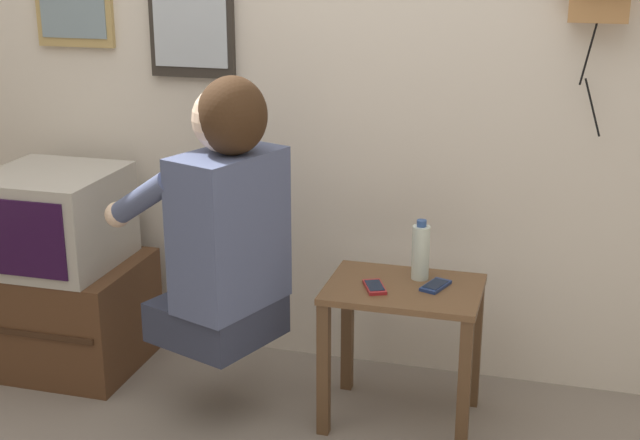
# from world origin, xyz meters

# --- Properties ---
(wall_back) EXTENTS (6.80, 0.05, 2.55)m
(wall_back) POSITION_xyz_m (0.00, 1.07, 1.27)
(wall_back) COLOR beige
(wall_back) RESTS_ON ground_plane
(side_table) EXTENTS (0.52, 0.38, 0.50)m
(side_table) POSITION_xyz_m (0.45, 0.64, 0.39)
(side_table) COLOR brown
(side_table) RESTS_ON ground_plane
(person) EXTENTS (0.60, 0.54, 0.91)m
(person) POSITION_xyz_m (-0.13, 0.49, 0.73)
(person) COLOR #2D3347
(person) RESTS_ON ground_plane
(tv_stand) EXTENTS (0.63, 0.51, 0.42)m
(tv_stand) POSITION_xyz_m (-0.92, 0.71, 0.21)
(tv_stand) COLOR #51331E
(tv_stand) RESTS_ON ground_plane
(television) EXTENTS (0.46, 0.48, 0.36)m
(television) POSITION_xyz_m (-0.90, 0.70, 0.60)
(television) COLOR #ADA89E
(television) RESTS_ON tv_stand
(cell_phone_held) EXTENTS (0.11, 0.14, 0.01)m
(cell_phone_held) POSITION_xyz_m (0.36, 0.59, 0.51)
(cell_phone_held) COLOR maroon
(cell_phone_held) RESTS_ON side_table
(cell_phone_spare) EXTENTS (0.10, 0.14, 0.01)m
(cell_phone_spare) POSITION_xyz_m (0.56, 0.66, 0.51)
(cell_phone_spare) COLOR navy
(cell_phone_spare) RESTS_ON side_table
(water_bottle) EXTENTS (0.06, 0.06, 0.21)m
(water_bottle) POSITION_xyz_m (0.49, 0.72, 0.60)
(water_bottle) COLOR silver
(water_bottle) RESTS_ON side_table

